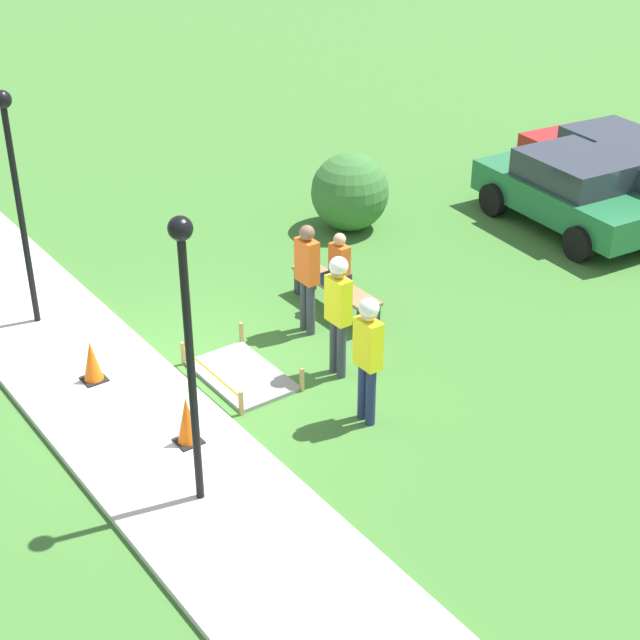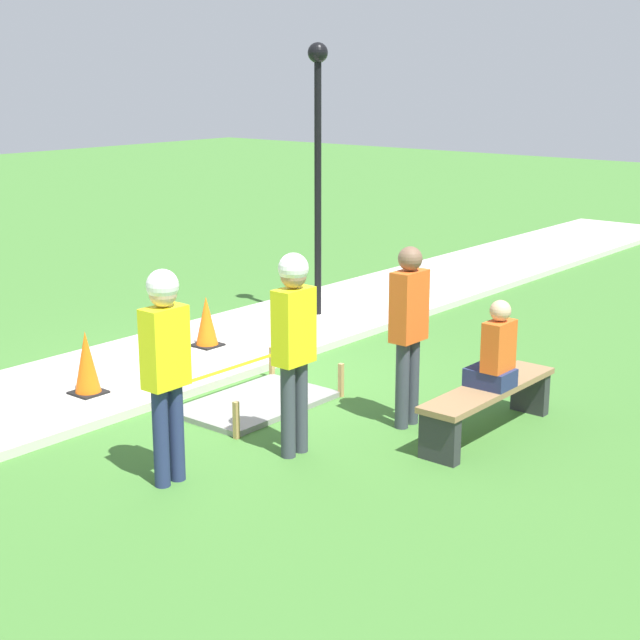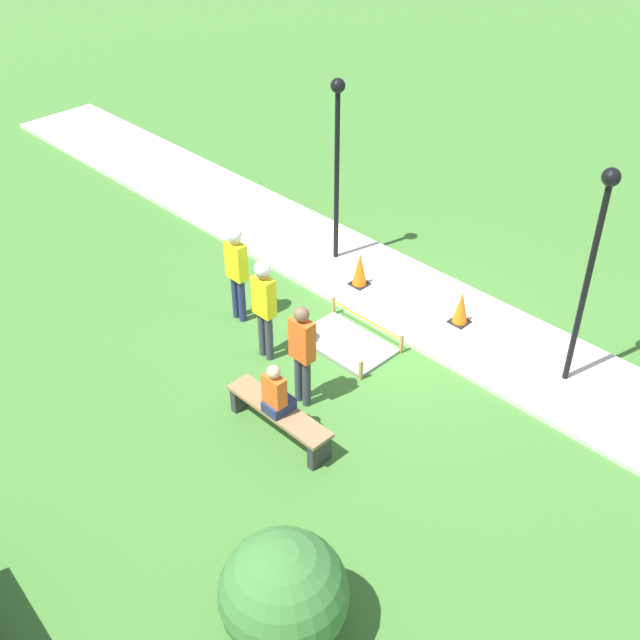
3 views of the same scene
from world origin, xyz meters
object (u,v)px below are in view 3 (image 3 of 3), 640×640
Objects in this scene: worker_supervisor at (264,300)px; worker_assistant at (236,264)px; traffic_cone_far_patch at (360,269)px; lamppost_far at (595,249)px; person_seated_on_bench at (276,394)px; bystander_in_orange_shirt at (302,350)px; lamppost_near at (337,145)px; park_bench at (279,416)px; traffic_cone_near_patch at (461,308)px.

worker_supervisor is 1.28m from worker_assistant.
lamppost_far reaches higher than traffic_cone_far_patch.
person_seated_on_bench is 2.06m from worker_supervisor.
lamppost_near is (2.73, -3.56, 1.50)m from bystander_in_orange_shirt.
traffic_cone_far_patch is 0.36× the size of park_bench.
worker_assistant is at bearing 69.02° from traffic_cone_far_patch.
lamppost_far reaches higher than worker_assistant.
bystander_in_orange_shirt is at bearing 81.38° from traffic_cone_near_patch.
worker_assistant is 0.51× the size of lamppost_far.
worker_assistant reaches higher than traffic_cone_far_patch.
bystander_in_orange_shirt is (0.53, 3.49, 0.65)m from traffic_cone_near_patch.
lamppost_near reaches higher than traffic_cone_near_patch.
bystander_in_orange_shirt is at bearing -70.18° from person_seated_on_bench.
park_bench is at bearing 144.16° from worker_supervisor.
person_seated_on_bench is 5.60m from lamppost_near.
worker_supervisor reaches higher than bystander_in_orange_shirt.
park_bench is at bearing 59.96° from lamppost_far.
traffic_cone_far_patch is at bearing -83.31° from worker_supervisor.
traffic_cone_far_patch is 0.80× the size of person_seated_on_bench.
bystander_in_orange_shirt reaches higher than traffic_cone_near_patch.
park_bench is (0.24, 4.28, -0.06)m from traffic_cone_near_patch.
worker_supervisor is at bearing 59.24° from traffic_cone_near_patch.
lamppost_near reaches higher than person_seated_on_bench.
traffic_cone_far_patch is at bearing -110.98° from worker_assistant.
traffic_cone_far_patch is at bearing -63.65° from park_bench.
traffic_cone_near_patch is 3.91m from lamppost_near.
person_seated_on_bench is (-1.95, 3.95, 0.41)m from traffic_cone_far_patch.
worker_supervisor reaches higher than traffic_cone_far_patch.
worker_supervisor is 0.51× the size of lamppost_far.
lamppost_near is (0.19, -2.77, 1.39)m from worker_assistant.
traffic_cone_far_patch reaches higher than park_bench.
person_seated_on_bench reaches higher than park_bench.
traffic_cone_near_patch is at bearing -0.33° from lamppost_far.
lamppost_near is (1.08, -0.44, 2.13)m from traffic_cone_far_patch.
person_seated_on_bench is at bearing 86.98° from traffic_cone_near_patch.
lamppost_far is (-5.48, 0.08, 0.04)m from lamppost_near.
person_seated_on_bench is at bearing 103.72° from park_bench.
traffic_cone_near_patch is 4.16m from worker_assistant.
worker_supervisor is 1.01× the size of worker_assistant.
lamppost_far is at bearing -128.36° from bystander_in_orange_shirt.
worker_assistant is at bearing -18.65° from worker_supervisor.
worker_supervisor is at bearing -16.02° from bystander_in_orange_shirt.
traffic_cone_far_patch is 0.38× the size of bystander_in_orange_shirt.
lamppost_near is at bearing -66.16° from worker_supervisor.
person_seated_on_bench is (0.23, 4.33, 0.44)m from traffic_cone_near_patch.
park_bench is 1.05× the size of bystander_in_orange_shirt.
park_bench is 0.52× the size of lamppost_near.
worker_supervisor reaches higher than traffic_cone_near_patch.
person_seated_on_bench is 0.46× the size of worker_supervisor.
park_bench is (-1.93, 3.90, -0.08)m from traffic_cone_far_patch.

